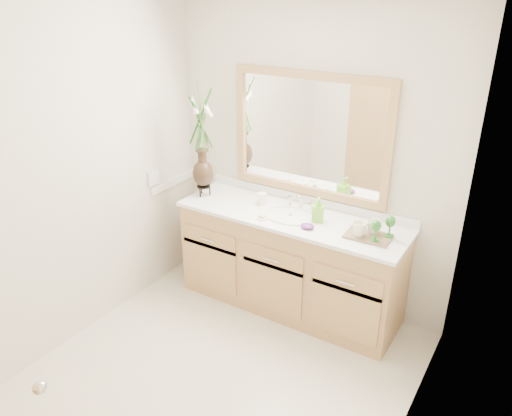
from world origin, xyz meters
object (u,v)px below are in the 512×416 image
Objects in this scene: soap_bottle at (318,211)px; tray at (368,236)px; tumbler at (262,199)px; flower_vase at (201,130)px.

tray is at bearing -27.73° from soap_bottle.
soap_bottle reaches higher than tray.
tumbler is 0.56× the size of soap_bottle.
flower_vase reaches higher than soap_bottle.
tray is at bearing 0.36° from flower_vase.
tray is (1.46, 0.01, -0.56)m from flower_vase.
flower_vase is at bearing 162.55° from soap_bottle.
tumbler is (0.51, 0.10, -0.52)m from flower_vase.
tumbler is at bearing 11.47° from flower_vase.
tray is at bearing -5.78° from tumbler.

